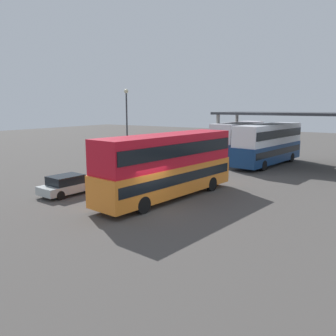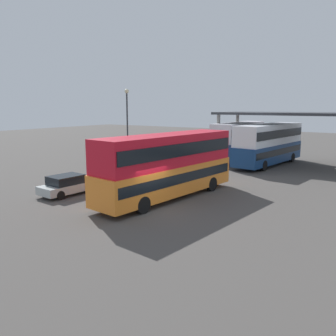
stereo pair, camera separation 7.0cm
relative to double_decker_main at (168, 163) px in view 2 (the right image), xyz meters
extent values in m
plane|color=#4A4643|center=(0.83, -2.93, -2.30)|extent=(140.00, 140.00, 0.00)
cube|color=orange|center=(0.00, -0.01, -1.03)|extent=(3.79, 11.43, 1.84)
cube|color=red|center=(0.00, -0.01, 0.89)|extent=(3.69, 11.20, 2.00)
cube|color=black|center=(0.00, -0.01, -0.81)|extent=(3.77, 10.99, 0.63)
cube|color=black|center=(0.00, -0.01, 0.99)|extent=(3.77, 10.99, 0.80)
cube|color=black|center=(0.66, 5.50, -0.75)|extent=(2.10, 0.35, 1.11)
cube|color=orange|center=(0.66, 5.50, 0.13)|extent=(1.73, 0.28, 0.36)
cylinder|color=black|center=(-0.70, 3.57, -1.80)|extent=(0.40, 1.03, 1.00)
cylinder|color=black|center=(1.52, 3.31, -1.80)|extent=(0.40, 1.03, 1.00)
cylinder|color=black|center=(-1.52, -3.33, -1.80)|extent=(0.40, 1.03, 1.00)
cylinder|color=black|center=(0.70, -3.60, -1.80)|extent=(0.40, 1.03, 1.00)
cube|color=#B1B8B6|center=(-6.19, -3.00, -1.81)|extent=(2.03, 4.08, 0.55)
cube|color=black|center=(-6.21, -3.20, -1.24)|extent=(1.75, 2.29, 0.58)
cylinder|color=black|center=(-6.87, -1.72, -2.00)|extent=(0.25, 0.61, 0.60)
cylinder|color=black|center=(-5.31, -1.84, -2.00)|extent=(0.25, 0.61, 0.60)
cylinder|color=black|center=(-7.07, -4.16, -2.00)|extent=(0.25, 0.61, 0.60)
cylinder|color=black|center=(-5.51, -4.28, -2.00)|extent=(0.25, 0.61, 0.60)
cube|color=navy|center=(-2.56, 18.10, -1.03)|extent=(2.51, 10.30, 1.84)
cube|color=white|center=(-2.56, 18.10, 0.88)|extent=(2.43, 10.09, 1.99)
cube|color=black|center=(-2.56, 18.10, -0.81)|extent=(2.54, 9.88, 0.62)
cube|color=black|center=(-2.56, 18.10, 0.98)|extent=(2.54, 9.88, 0.80)
cube|color=black|center=(-2.60, 23.18, -0.76)|extent=(2.06, 0.12, 1.10)
cube|color=orange|center=(-2.60, 23.18, 0.12)|extent=(1.70, 0.09, 0.36)
cylinder|color=black|center=(-3.67, 21.27, -1.80)|extent=(0.29, 1.00, 1.00)
cylinder|color=black|center=(-1.49, 21.29, -1.80)|extent=(0.29, 1.00, 1.00)
cylinder|color=black|center=(-3.62, 14.90, -1.80)|extent=(0.29, 1.00, 1.00)
cylinder|color=black|center=(-1.44, 14.92, -1.80)|extent=(0.29, 1.00, 1.00)
cube|color=navy|center=(1.39, 16.45, -1.03)|extent=(3.89, 11.20, 1.83)
cube|color=white|center=(1.39, 16.45, 0.87)|extent=(3.79, 10.98, 1.99)
cube|color=black|center=(1.39, 16.45, -0.81)|extent=(3.87, 10.77, 0.62)
cube|color=black|center=(1.39, 16.45, 0.97)|extent=(3.87, 10.77, 0.79)
cube|color=black|center=(2.07, 21.84, -0.76)|extent=(2.15, 0.37, 1.10)
cube|color=orange|center=(2.07, 21.84, 0.12)|extent=(1.77, 0.30, 0.36)
cylinder|color=black|center=(0.68, 19.97, -1.80)|extent=(0.40, 1.03, 1.00)
cylinder|color=black|center=(2.96, 19.68, -1.80)|extent=(0.40, 1.03, 1.00)
cylinder|color=black|center=(-0.17, 13.22, -1.80)|extent=(0.40, 1.03, 1.00)
cylinder|color=black|center=(2.11, 12.93, -1.80)|extent=(0.40, 1.03, 1.00)
cube|color=#33353A|center=(6.44, 17.58, 2.92)|extent=(21.67, 6.58, 0.25)
cylinder|color=#9E9B93|center=(-3.68, 20.26, 0.25)|extent=(0.36, 0.36, 5.10)
cylinder|color=#9E9B93|center=(-3.78, 15.31, 0.25)|extent=(0.36, 0.36, 5.10)
cylinder|color=#33353A|center=(-11.54, 9.54, 1.37)|extent=(0.16, 0.16, 7.35)
sphere|color=beige|center=(-11.54, 9.54, 5.20)|extent=(0.44, 0.44, 0.44)
camera|label=1|loc=(12.10, -18.24, 3.64)|focal=36.63mm
camera|label=2|loc=(12.16, -18.20, 3.64)|focal=36.63mm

